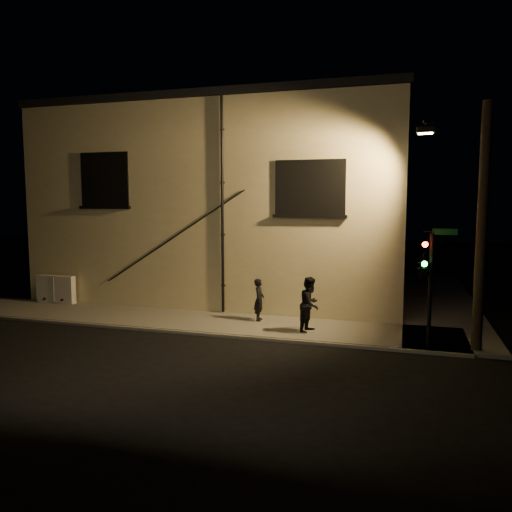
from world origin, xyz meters
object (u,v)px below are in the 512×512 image
(pedestrian_a, at_px, (259,300))
(streetlamp_pole, at_px, (478,223))
(pedestrian_b, at_px, (310,304))
(traffic_signal, at_px, (424,268))
(utility_cabinet, at_px, (56,289))

(pedestrian_a, bearing_deg, streetlamp_pole, -109.88)
(pedestrian_a, relative_size, pedestrian_b, 0.84)
(pedestrian_a, distance_m, pedestrian_b, 2.31)
(traffic_signal, bearing_deg, pedestrian_b, 166.69)
(pedestrian_a, height_order, streetlamp_pole, streetlamp_pole)
(pedestrian_b, height_order, streetlamp_pole, streetlamp_pole)
(streetlamp_pole, bearing_deg, pedestrian_a, 167.12)
(pedestrian_b, distance_m, streetlamp_pole, 5.78)
(pedestrian_a, xyz_separation_m, streetlamp_pole, (7.09, -1.62, 2.98))
(streetlamp_pole, bearing_deg, traffic_signal, -171.63)
(utility_cabinet, height_order, pedestrian_b, pedestrian_b)
(utility_cabinet, xyz_separation_m, pedestrian_a, (9.34, -0.61, 0.18))
(utility_cabinet, distance_m, streetlamp_pole, 16.88)
(pedestrian_a, bearing_deg, utility_cabinet, 79.27)
(pedestrian_a, bearing_deg, traffic_signal, -115.06)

